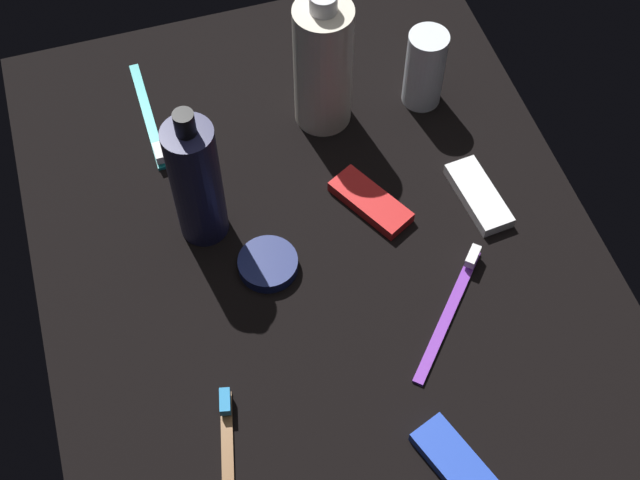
# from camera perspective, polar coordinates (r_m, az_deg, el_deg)

# --- Properties ---
(ground_plane) EXTENTS (0.84, 0.64, 0.01)m
(ground_plane) POSITION_cam_1_polar(r_m,az_deg,el_deg) (1.01, -0.00, -1.10)
(ground_plane) COLOR black
(lotion_bottle) EXTENTS (0.06, 0.06, 0.20)m
(lotion_bottle) POSITION_cam_1_polar(r_m,az_deg,el_deg) (0.96, -8.09, 3.79)
(lotion_bottle) COLOR #1D1E40
(lotion_bottle) RESTS_ON ground_plane
(bodywash_bottle) EXTENTS (0.07, 0.07, 0.20)m
(bodywash_bottle) POSITION_cam_1_polar(r_m,az_deg,el_deg) (1.06, 0.20, 11.36)
(bodywash_bottle) COLOR silver
(bodywash_bottle) RESTS_ON ground_plane
(deodorant_stick) EXTENTS (0.05, 0.05, 0.11)m
(deodorant_stick) POSITION_cam_1_polar(r_m,az_deg,el_deg) (1.11, 6.86, 11.06)
(deodorant_stick) COLOR silver
(deodorant_stick) RESTS_ON ground_plane
(toothbrush_teal) EXTENTS (0.18, 0.02, 0.02)m
(toothbrush_teal) POSITION_cam_1_polar(r_m,az_deg,el_deg) (1.14, -11.09, 7.73)
(toothbrush_teal) COLOR teal
(toothbrush_teal) RESTS_ON ground_plane
(toothbrush_purple) EXTENTS (0.14, 0.13, 0.02)m
(toothbrush_purple) POSITION_cam_1_polar(r_m,az_deg,el_deg) (0.98, 8.61, -4.22)
(toothbrush_purple) COLOR purple
(toothbrush_purple) RESTS_ON ground_plane
(toothbrush_brown) EXTENTS (0.18, 0.05, 0.02)m
(toothbrush_brown) POSITION_cam_1_polar(r_m,az_deg,el_deg) (0.90, -6.06, -14.42)
(toothbrush_brown) COLOR brown
(toothbrush_brown) RESTS_ON ground_plane
(snack_bar_blue) EXTENTS (0.11, 0.07, 0.01)m
(snack_bar_blue) POSITION_cam_1_polar(r_m,az_deg,el_deg) (0.90, 9.01, -14.37)
(snack_bar_blue) COLOR blue
(snack_bar_blue) RESTS_ON ground_plane
(snack_bar_red) EXTENTS (0.11, 0.08, 0.01)m
(snack_bar_red) POSITION_cam_1_polar(r_m,az_deg,el_deg) (1.04, 3.31, 2.50)
(snack_bar_red) COLOR red
(snack_bar_red) RESTS_ON ground_plane
(snack_bar_white) EXTENTS (0.11, 0.05, 0.01)m
(snack_bar_white) POSITION_cam_1_polar(r_m,az_deg,el_deg) (1.06, 10.32, 2.88)
(snack_bar_white) COLOR white
(snack_bar_white) RESTS_ON ground_plane
(cream_tin_left) EXTENTS (0.07, 0.07, 0.02)m
(cream_tin_left) POSITION_cam_1_polar(r_m,az_deg,el_deg) (0.99, -3.35, -1.77)
(cream_tin_left) COLOR navy
(cream_tin_left) RESTS_ON ground_plane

